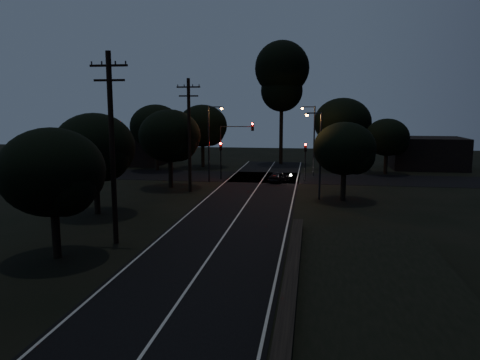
% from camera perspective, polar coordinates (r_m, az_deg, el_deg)
% --- Properties ---
extents(road_surface, '(60.00, 70.00, 0.03)m').
position_cam_1_polar(road_surface, '(42.39, 1.47, -1.84)').
color(road_surface, black).
rests_on(road_surface, ground).
extents(utility_pole_mid, '(2.20, 0.30, 11.00)m').
position_cam_1_polar(utility_pole_mid, '(27.68, -15.33, 4.05)').
color(utility_pole_mid, black).
rests_on(utility_pole_mid, ground).
extents(utility_pole_far, '(2.20, 0.30, 10.50)m').
position_cam_1_polar(utility_pole_far, '(43.74, -6.21, 5.67)').
color(utility_pole_far, black).
rests_on(utility_pole_far, ground).
extents(tree_left_b, '(5.43, 5.43, 6.91)m').
position_cam_1_polar(tree_left_b, '(25.89, -21.67, 0.61)').
color(tree_left_b, black).
rests_on(tree_left_b, ground).
extents(tree_left_c, '(5.94, 5.94, 7.50)m').
position_cam_1_polar(tree_left_c, '(35.78, -17.09, 3.59)').
color(tree_left_c, black).
rests_on(tree_left_c, ground).
extents(tree_left_d, '(6.06, 6.06, 7.69)m').
position_cam_1_polar(tree_left_d, '(46.20, -8.35, 5.18)').
color(tree_left_d, black).
rests_on(tree_left_d, ground).
extents(tree_far_nw, '(6.47, 6.47, 8.19)m').
position_cam_1_polar(tree_far_nw, '(61.73, -4.42, 6.48)').
color(tree_far_nw, black).
rests_on(tree_far_nw, ground).
extents(tree_far_w, '(6.44, 6.44, 8.21)m').
position_cam_1_polar(tree_far_w, '(59.26, -10.05, 6.29)').
color(tree_far_w, black).
rests_on(tree_far_w, ground).
extents(tree_far_ne, '(7.13, 7.13, 9.02)m').
position_cam_1_polar(tree_far_ne, '(60.21, 12.64, 6.74)').
color(tree_far_ne, black).
rests_on(tree_far_ne, ground).
extents(tree_far_e, '(5.17, 5.17, 6.55)m').
position_cam_1_polar(tree_far_e, '(57.89, 17.67, 4.87)').
color(tree_far_e, black).
rests_on(tree_far_e, ground).
extents(tree_right_a, '(5.26, 5.26, 6.69)m').
position_cam_1_polar(tree_right_a, '(40.35, 12.90, 3.59)').
color(tree_right_a, black).
rests_on(tree_right_a, ground).
extents(tall_pine, '(7.39, 7.39, 16.80)m').
position_cam_1_polar(tall_pine, '(65.46, 5.13, 12.58)').
color(tall_pine, black).
rests_on(tall_pine, ground).
extents(building_left, '(10.00, 8.00, 4.40)m').
position_cam_1_polar(building_left, '(67.37, -13.33, 3.82)').
color(building_left, black).
rests_on(building_left, ground).
extents(building_right, '(9.00, 7.00, 4.00)m').
position_cam_1_polar(building_right, '(65.15, 21.82, 3.08)').
color(building_right, black).
rests_on(building_right, ground).
extents(signal_left, '(0.28, 0.35, 4.10)m').
position_cam_1_polar(signal_left, '(51.39, -2.36, 3.24)').
color(signal_left, black).
rests_on(signal_left, ground).
extents(signal_right, '(0.28, 0.35, 4.10)m').
position_cam_1_polar(signal_right, '(50.44, 7.97, 3.05)').
color(signal_right, black).
rests_on(signal_right, ground).
extents(signal_mast, '(3.70, 0.35, 6.25)m').
position_cam_1_polar(signal_mast, '(50.97, -0.50, 4.90)').
color(signal_mast, black).
rests_on(signal_mast, ground).
extents(streetlight_a, '(1.66, 0.26, 8.00)m').
position_cam_1_polar(streetlight_a, '(49.45, -3.62, 5.10)').
color(streetlight_a, black).
rests_on(streetlight_a, ground).
extents(streetlight_b, '(1.66, 0.26, 8.00)m').
position_cam_1_polar(streetlight_b, '(54.29, 8.83, 5.35)').
color(streetlight_b, black).
rests_on(streetlight_b, ground).
extents(streetlight_c, '(1.46, 0.26, 7.50)m').
position_cam_1_polar(streetlight_c, '(40.35, 9.54, 3.71)').
color(streetlight_c, black).
rests_on(streetlight_c, ground).
extents(car, '(2.51, 3.64, 1.15)m').
position_cam_1_polar(car, '(49.81, 4.83, 0.41)').
color(car, black).
rests_on(car, ground).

